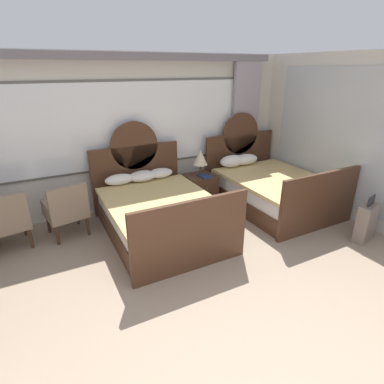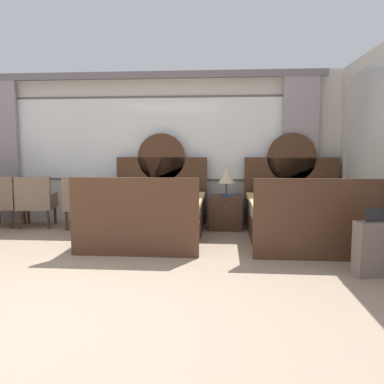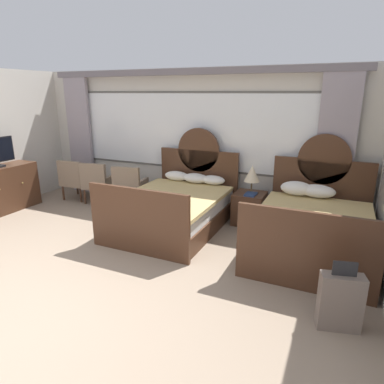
% 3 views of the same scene
% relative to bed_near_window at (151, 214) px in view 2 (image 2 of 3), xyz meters
% --- Properties ---
extents(ground_plane, '(24.00, 24.00, 0.00)m').
position_rel_bed_near_window_xyz_m(ground_plane, '(-0.28, -3.08, -0.35)').
color(ground_plane, gray).
extents(wall_back_window, '(6.80, 0.22, 2.70)m').
position_rel_bed_near_window_xyz_m(wall_back_window, '(-0.28, 1.21, 1.07)').
color(wall_back_window, beige).
rests_on(wall_back_window, ground_plane).
extents(bed_near_window, '(1.61, 2.22, 1.61)m').
position_rel_bed_near_window_xyz_m(bed_near_window, '(0.00, 0.00, 0.00)').
color(bed_near_window, '#472B1C').
rests_on(bed_near_window, ground_plane).
extents(bed_near_mirror, '(1.61, 2.22, 1.61)m').
position_rel_bed_near_window_xyz_m(bed_near_mirror, '(2.25, -0.00, 0.00)').
color(bed_near_mirror, '#472B1C').
rests_on(bed_near_mirror, ground_plane).
extents(nightstand_between_beds, '(0.53, 0.55, 0.56)m').
position_rel_bed_near_window_xyz_m(nightstand_between_beds, '(1.13, 0.69, -0.07)').
color(nightstand_between_beds, '#472B1C').
rests_on(nightstand_between_beds, ground_plane).
extents(table_lamp_on_nightstand, '(0.27, 0.27, 0.49)m').
position_rel_bed_near_window_xyz_m(table_lamp_on_nightstand, '(1.14, 0.71, 0.55)').
color(table_lamp_on_nightstand, brown).
rests_on(table_lamp_on_nightstand, nightstand_between_beds).
extents(book_on_nightstand, '(0.18, 0.26, 0.03)m').
position_rel_bed_near_window_xyz_m(book_on_nightstand, '(1.17, 0.58, 0.22)').
color(book_on_nightstand, navy).
rests_on(book_on_nightstand, nightstand_between_beds).
extents(armchair_by_window_left, '(0.66, 0.66, 0.87)m').
position_rel_bed_near_window_xyz_m(armchair_by_window_left, '(-1.28, 0.52, 0.12)').
color(armchair_by_window_left, '#84705B').
rests_on(armchair_by_window_left, ground_plane).
extents(armchair_by_window_centre, '(0.65, 0.65, 0.87)m').
position_rel_bed_near_window_xyz_m(armchair_by_window_centre, '(-2.08, 0.52, 0.12)').
color(armchair_by_window_centre, '#84705B').
rests_on(armchair_by_window_centre, ground_plane).
extents(armchair_by_window_right, '(0.60, 0.60, 0.87)m').
position_rel_bed_near_window_xyz_m(armchair_by_window_right, '(-2.68, 0.52, 0.12)').
color(armchair_by_window_right, '#84705B').
rests_on(armchair_by_window_right, ground_plane).
extents(suitcase_on_floor, '(0.44, 0.27, 0.73)m').
position_rel_bed_near_window_xyz_m(suitcase_on_floor, '(2.67, -1.68, -0.05)').
color(suitcase_on_floor, '#75665B').
rests_on(suitcase_on_floor, ground_plane).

